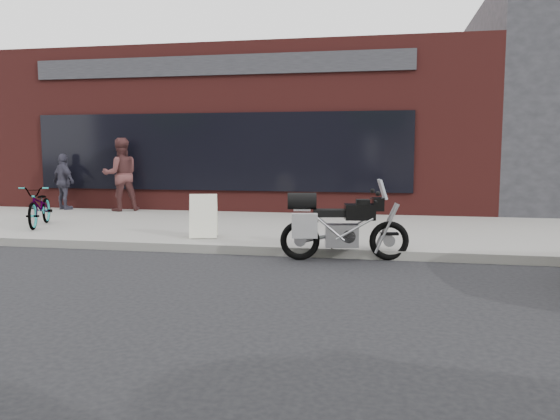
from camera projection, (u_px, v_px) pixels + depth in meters
ground at (135, 333)px, 5.18m from camera, size 120.00×120.00×0.00m
near_sidewalk at (277, 226)px, 12.01m from camera, size 44.00×6.00×0.15m
storefront at (259, 136)px, 18.97m from camera, size 14.00×10.07×4.50m
motorcycle at (336, 225)px, 8.59m from camera, size 2.03×0.87×1.29m
bicycle_front at (40, 206)px, 11.42m from camera, size 1.11×1.72×0.85m
sandwich_sign at (204, 216)px, 9.99m from camera, size 0.59×0.56×0.79m
cafe_patron_left at (121, 175)px, 14.30m from camera, size 1.18×1.13×1.92m
cafe_patron_right at (64, 182)px, 14.63m from camera, size 0.95×0.72×1.50m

